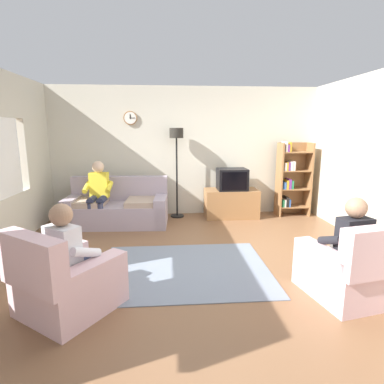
% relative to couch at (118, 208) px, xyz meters
% --- Properties ---
extents(ground_plane, '(12.00, 12.00, 0.00)m').
position_rel_couch_xyz_m(ground_plane, '(1.36, -1.92, -0.31)').
color(ground_plane, brown).
extents(back_wall_assembly, '(6.20, 0.17, 2.70)m').
position_rel_couch_xyz_m(back_wall_assembly, '(1.36, 0.74, 1.04)').
color(back_wall_assembly, beige).
rests_on(back_wall_assembly, ground_plane).
extents(couch, '(1.94, 0.97, 0.90)m').
position_rel_couch_xyz_m(couch, '(0.00, 0.00, 0.00)').
color(couch, '#A899A8').
rests_on(couch, ground_plane).
extents(tv_stand, '(1.10, 0.56, 0.59)m').
position_rel_couch_xyz_m(tv_stand, '(2.30, 0.34, -0.02)').
color(tv_stand, olive).
rests_on(tv_stand, ground_plane).
extents(tv, '(0.60, 0.49, 0.44)m').
position_rel_couch_xyz_m(tv, '(2.30, 0.31, 0.50)').
color(tv, black).
rests_on(tv, tv_stand).
extents(bookshelf, '(0.68, 0.36, 1.58)m').
position_rel_couch_xyz_m(bookshelf, '(3.60, 0.41, 0.48)').
color(bookshelf, olive).
rests_on(bookshelf, ground_plane).
extents(floor_lamp, '(0.28, 0.28, 1.85)m').
position_rel_couch_xyz_m(floor_lamp, '(1.16, 0.43, 1.14)').
color(floor_lamp, black).
rests_on(floor_lamp, ground_plane).
extents(armchair_near_window, '(1.16, 1.18, 0.90)m').
position_rel_couch_xyz_m(armchair_near_window, '(-0.05, -2.95, -0.02)').
color(armchair_near_window, beige).
rests_on(armchair_near_window, ground_plane).
extents(armchair_near_bookshelf, '(0.96, 1.02, 0.90)m').
position_rel_couch_xyz_m(armchair_near_bookshelf, '(2.95, -2.91, -0.02)').
color(armchair_near_bookshelf, beige).
rests_on(armchair_near_bookshelf, ground_plane).
extents(area_rug, '(2.20, 1.70, 0.01)m').
position_rel_couch_xyz_m(area_rug, '(1.18, -2.11, -0.31)').
color(area_rug, slate).
rests_on(area_rug, ground_plane).
extents(person_on_couch, '(0.52, 0.55, 1.24)m').
position_rel_couch_xyz_m(person_on_couch, '(-0.33, -0.11, 0.39)').
color(person_on_couch, yellow).
rests_on(person_on_couch, ground_plane).
extents(person_in_left_armchair, '(0.62, 0.64, 1.12)m').
position_rel_couch_xyz_m(person_in_left_armchair, '(0.00, -2.88, 0.29)').
color(person_in_left_armchair, silver).
rests_on(person_in_left_armchair, ground_plane).
extents(person_in_right_armchair, '(0.56, 0.59, 1.12)m').
position_rel_couch_xyz_m(person_in_right_armchair, '(2.93, -2.82, 0.29)').
color(person_in_right_armchair, black).
rests_on(person_in_right_armchair, ground_plane).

